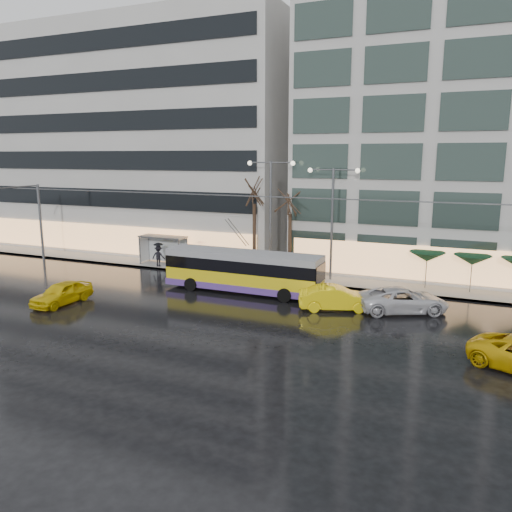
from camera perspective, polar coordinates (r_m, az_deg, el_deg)
The scene contains 20 objects.
ground at distance 32.22m, azimuth -8.74°, elevation -6.03°, with size 140.00×140.00×0.00m, color black.
sidewalk at distance 43.63m, azimuth 3.16°, elevation -1.20°, with size 80.00×10.00×0.15m, color gray.
kerb at distance 39.12m, azimuth 0.71°, elevation -2.66°, with size 80.00×0.10×0.15m, color slate.
building_left at distance 55.49m, azimuth -13.08°, elevation 12.74°, with size 34.00×14.00×22.00m, color #A8A6A1.
building_right at distance 45.30m, azimuth 27.09°, elevation 14.08°, with size 32.00×14.00×25.00m, color #A8A6A1.
trolleybus at distance 35.42m, azimuth -1.51°, elevation -1.89°, with size 11.48×4.53×5.31m.
catenary at distance 37.70m, azimuth -1.32°, elevation 3.28°, with size 42.24×5.12×7.00m.
bus_shelter at distance 44.95m, azimuth -10.84°, elevation 1.44°, with size 4.20×1.60×2.51m.
street_lamp_near at distance 39.74m, azimuth 1.69°, elevation 6.22°, with size 3.96×0.36×9.03m.
street_lamp_far at distance 38.26m, azimuth 8.72°, elevation 5.47°, with size 3.96×0.36×8.53m.
tree_a at distance 40.40m, azimuth -0.20°, elevation 7.87°, with size 3.20×3.20×8.40m.
tree_b at distance 39.57m, azimuth 3.94°, elevation 6.77°, with size 3.20×3.20×7.70m.
parasol_a at distance 37.86m, azimuth 18.96°, elevation -0.08°, with size 2.50×2.50×2.65m.
parasol_b at distance 37.80m, azimuth 23.49°, elevation -0.43°, with size 2.50×2.50×2.65m.
taxi_a at distance 35.15m, azimuth -21.31°, elevation -3.96°, with size 1.75×4.34×1.48m, color yellow.
taxi_b at distance 31.94m, azimuth 9.12°, elevation -4.76°, with size 1.63×4.68×1.54m, color yellow.
sedan_silver at distance 32.44m, azimuth 16.43°, elevation -4.84°, with size 2.54×5.51×1.53m, color silver.
pedestrian_a at distance 43.45m, azimuth -6.37°, elevation 0.75°, with size 1.09×1.10×2.19m.
pedestrian_b at distance 45.66m, azimuth -8.33°, elevation 0.40°, with size 0.99×0.98×1.61m.
pedestrian_c at distance 43.88m, azimuth -11.08°, elevation 0.27°, with size 1.26×0.93×2.11m.
Camera 1 is at (16.26, -26.12, 9.58)m, focal length 35.00 mm.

